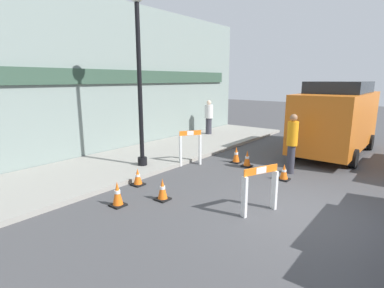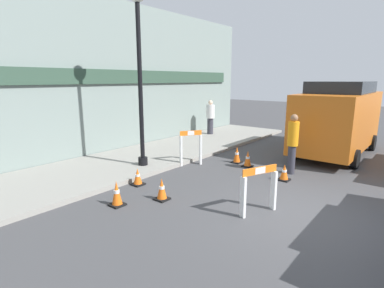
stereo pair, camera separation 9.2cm
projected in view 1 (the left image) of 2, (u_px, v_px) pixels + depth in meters
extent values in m
plane|color=#424244|center=(318.00, 217.00, 6.00)|extent=(60.00, 60.00, 0.00)
cube|color=gray|center=(123.00, 163.00, 9.67)|extent=(18.00, 3.15, 0.12)
cube|color=gray|center=(87.00, 78.00, 10.10)|extent=(18.00, 0.12, 5.50)
cube|color=#2D4738|center=(89.00, 76.00, 10.03)|extent=(16.20, 0.10, 0.50)
cylinder|color=black|center=(142.00, 161.00, 9.22)|extent=(0.29, 0.29, 0.24)
cylinder|color=black|center=(140.00, 87.00, 8.74)|extent=(0.13, 0.13, 4.71)
cube|color=white|center=(200.00, 150.00, 9.66)|extent=(0.12, 0.14, 0.97)
cube|color=white|center=(181.00, 151.00, 9.45)|extent=(0.12, 0.14, 0.97)
cube|color=orange|center=(190.00, 133.00, 9.44)|extent=(0.62, 0.40, 0.15)
cube|color=white|center=(190.00, 133.00, 9.44)|extent=(0.20, 0.14, 0.14)
cube|color=white|center=(244.00, 197.00, 5.94)|extent=(0.11, 0.14, 0.84)
cube|color=white|center=(274.00, 190.00, 6.32)|extent=(0.11, 0.14, 0.84)
cube|color=orange|center=(261.00, 170.00, 6.02)|extent=(0.80, 0.35, 0.15)
cube|color=white|center=(261.00, 170.00, 6.02)|extent=(0.25, 0.13, 0.14)
cube|color=black|center=(283.00, 179.00, 8.23)|extent=(0.30, 0.30, 0.04)
cone|color=orange|center=(284.00, 171.00, 8.18)|extent=(0.23, 0.23, 0.41)
cylinder|color=white|center=(284.00, 171.00, 8.17)|extent=(0.13, 0.13, 0.06)
cube|color=black|center=(138.00, 184.00, 7.82)|extent=(0.30, 0.30, 0.04)
cone|color=orange|center=(138.00, 176.00, 7.78)|extent=(0.23, 0.22, 0.41)
cylinder|color=white|center=(138.00, 175.00, 7.77)|extent=(0.13, 0.13, 0.06)
cube|color=black|center=(118.00, 205.00, 6.54)|extent=(0.30, 0.30, 0.04)
cone|color=orange|center=(117.00, 193.00, 6.48)|extent=(0.22, 0.22, 0.52)
cylinder|color=white|center=(117.00, 192.00, 6.47)|extent=(0.13, 0.13, 0.07)
cube|color=black|center=(163.00, 199.00, 6.87)|extent=(0.30, 0.30, 0.04)
cone|color=orange|center=(162.00, 189.00, 6.81)|extent=(0.23, 0.22, 0.47)
cylinder|color=white|center=(162.00, 188.00, 6.81)|extent=(0.13, 0.13, 0.07)
cube|color=black|center=(247.00, 166.00, 9.50)|extent=(0.30, 0.30, 0.04)
cone|color=orange|center=(247.00, 158.00, 9.44)|extent=(0.22, 0.22, 0.47)
cylinder|color=white|center=(247.00, 157.00, 9.44)|extent=(0.13, 0.13, 0.07)
cube|color=black|center=(236.00, 162.00, 9.93)|extent=(0.30, 0.30, 0.04)
cone|color=orange|center=(236.00, 154.00, 9.87)|extent=(0.22, 0.22, 0.50)
cylinder|color=white|center=(236.00, 153.00, 9.87)|extent=(0.13, 0.13, 0.07)
cylinder|color=#33333D|center=(291.00, 159.00, 8.74)|extent=(0.31, 0.31, 0.84)
cylinder|color=orange|center=(293.00, 133.00, 8.58)|extent=(0.42, 0.42, 0.70)
sphere|color=#8E6647|center=(294.00, 118.00, 8.48)|extent=(0.29, 0.29, 0.21)
cylinder|color=#33333D|center=(209.00, 126.00, 14.44)|extent=(0.36, 0.36, 0.77)
cylinder|color=silver|center=(209.00, 111.00, 14.29)|extent=(0.50, 0.50, 0.64)
sphere|color=beige|center=(209.00, 102.00, 14.20)|extent=(0.27, 0.27, 0.21)
cube|color=#D16619|center=(336.00, 120.00, 10.86)|extent=(5.03, 1.92, 1.93)
cube|color=#1E2328|center=(339.00, 93.00, 10.66)|extent=(2.77, 1.77, 0.80)
cylinder|color=black|center=(319.00, 137.00, 12.85)|extent=(0.60, 0.18, 0.60)
cylinder|color=black|center=(370.00, 142.00, 11.68)|extent=(0.60, 0.18, 0.60)
cylinder|color=black|center=(293.00, 150.00, 10.46)|extent=(0.60, 0.18, 0.60)
cylinder|color=black|center=(354.00, 159.00, 9.29)|extent=(0.60, 0.18, 0.60)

